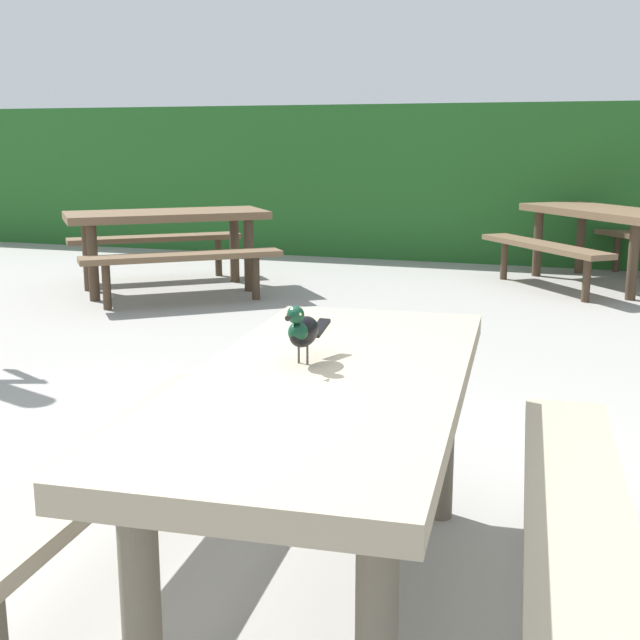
{
  "coord_description": "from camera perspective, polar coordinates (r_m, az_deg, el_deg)",
  "views": [
    {
      "loc": [
        1.07,
        -1.98,
        1.39
      ],
      "look_at": [
        0.27,
        0.43,
        0.84
      ],
      "focal_mm": 46.78,
      "sensor_mm": 36.0,
      "label": 1
    }
  ],
  "objects": [
    {
      "name": "picnic_table_mid_left",
      "position": [
        7.85,
        -10.41,
        5.98
      ],
      "size": [
        2.39,
        2.38,
        0.74
      ],
      "color": "brown",
      "rests_on": "ground"
    },
    {
      "name": "picnic_table_foreground",
      "position": [
        2.44,
        0.63,
        -7.75
      ],
      "size": [
        1.81,
        1.86,
        0.74
      ],
      "color": "gray",
      "rests_on": "ground"
    },
    {
      "name": "picnic_table_mid_right",
      "position": [
        8.47,
        18.97,
        5.97
      ],
      "size": [
        2.38,
        2.39,
        0.74
      ],
      "color": "brown",
      "rests_on": "ground"
    },
    {
      "name": "ground_plane",
      "position": [
        2.65,
        -8.97,
        -19.61
      ],
      "size": [
        60.0,
        60.0,
        0.0
      ],
      "primitive_type": "plane",
      "color": "gray"
    },
    {
      "name": "bird_grackle",
      "position": [
        2.45,
        -1.21,
        -0.69
      ],
      "size": [
        0.08,
        0.29,
        0.18
      ],
      "color": "black",
      "rests_on": "picnic_table_foreground"
    },
    {
      "name": "hedge_wall",
      "position": [
        10.44,
        12.71,
        9.24
      ],
      "size": [
        28.0,
        1.8,
        1.78
      ],
      "primitive_type": "cube",
      "color": "#235B23",
      "rests_on": "ground"
    }
  ]
}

